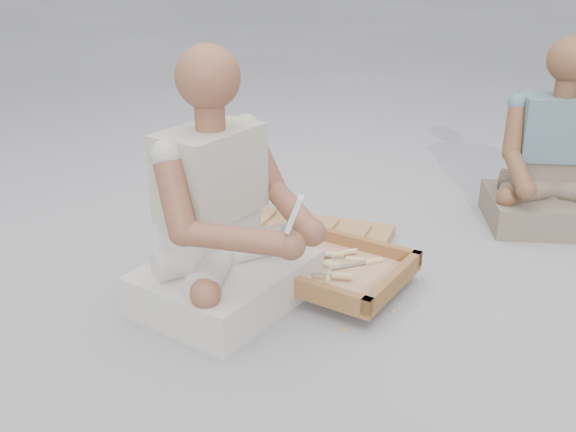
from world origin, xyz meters
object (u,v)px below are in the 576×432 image
at_px(carved_panel, 305,239).
at_px(companion, 555,166).
at_px(craftsman, 223,222).
at_px(tool_tray, 328,267).

bearing_deg(carved_panel, companion, 32.44).
xyz_separation_m(carved_panel, companion, (0.94, 0.60, 0.25)).
distance_m(carved_panel, companion, 1.14).
bearing_deg(carved_panel, craftsman, -100.09).
height_order(carved_panel, tool_tray, tool_tray).
bearing_deg(craftsman, tool_tray, 142.94).
bearing_deg(companion, carved_panel, 16.41).
bearing_deg(carved_panel, tool_tray, -56.31).
height_order(carved_panel, craftsman, craftsman).
height_order(carved_panel, companion, companion).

